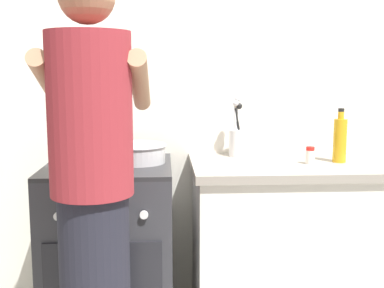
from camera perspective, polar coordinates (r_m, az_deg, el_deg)
back_wall at (r=2.67m, az=2.77°, el=6.55°), size 3.20×0.10×2.50m
countertop at (r=2.55m, az=11.52°, el=-12.08°), size 1.00×0.60×0.90m
stove_range at (r=2.48m, az=-9.53°, el=-12.65°), size 0.60×0.62×0.90m
pot at (r=2.41m, az=-13.03°, el=-0.91°), size 0.28×0.21×0.11m
mixing_bowl at (r=2.38m, az=-6.36°, el=-0.99°), size 0.28×0.28×0.09m
utensil_crock at (r=2.55m, az=5.48°, el=0.62°), size 0.10×0.10×0.32m
spice_bottle at (r=2.40m, az=13.71°, el=-1.34°), size 0.04×0.04×0.08m
oil_bottle at (r=2.48m, az=17.00°, el=0.52°), size 0.06×0.06×0.26m
person at (r=1.82m, az=-11.54°, el=-6.97°), size 0.41×0.50×1.70m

